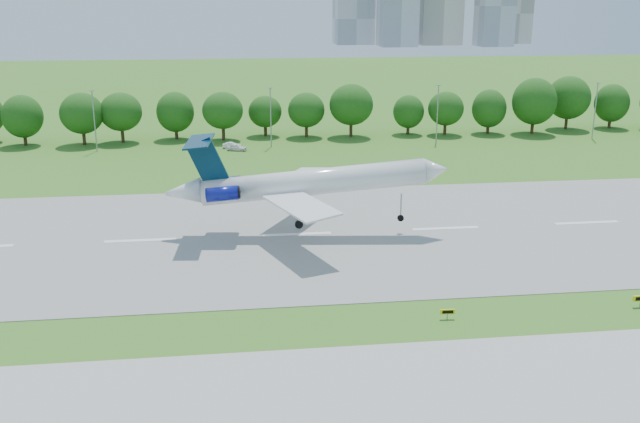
{
  "coord_description": "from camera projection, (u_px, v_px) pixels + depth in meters",
  "views": [
    {
      "loc": [
        -27.86,
        -62.81,
        29.9
      ],
      "look_at": [
        -17.81,
        18.0,
        5.21
      ],
      "focal_mm": 40.0,
      "sensor_mm": 36.0,
      "label": 1
    }
  ],
  "objects": [
    {
      "name": "ground",
      "position": [
        518.0,
        306.0,
        71.61
      ],
      "size": [
        600.0,
        600.0,
        0.0
      ],
      "primitive_type": "plane",
      "color": "#366C1C",
      "rests_on": "ground"
    },
    {
      "name": "runway",
      "position": [
        445.0,
        229.0,
        95.34
      ],
      "size": [
        400.0,
        45.0,
        0.08
      ],
      "primitive_type": "cube",
      "color": "gray",
      "rests_on": "ground"
    },
    {
      "name": "taxiway",
      "position": [
        609.0,
        403.0,
        54.51
      ],
      "size": [
        400.0,
        23.0,
        0.08
      ],
      "primitive_type": "cube",
      "color": "#ADADA8",
      "rests_on": "ground"
    },
    {
      "name": "tree_line",
      "position": [
        359.0,
        108.0,
        157.18
      ],
      "size": [
        288.4,
        8.4,
        10.4
      ],
      "color": "#382314",
      "rests_on": "ground"
    },
    {
      "name": "light_poles",
      "position": [
        355.0,
        115.0,
        147.35
      ],
      "size": [
        175.9,
        0.25,
        12.19
      ],
      "color": "gray",
      "rests_on": "ground"
    },
    {
      "name": "airliner",
      "position": [
        299.0,
        182.0,
        91.14
      ],
      "size": [
        36.61,
        26.48,
        11.53
      ],
      "rotation": [
        0.0,
        -0.09,
        -0.08
      ],
      "color": "white",
      "rests_on": "ground"
    },
    {
      "name": "taxi_sign_left",
      "position": [
        448.0,
        312.0,
        68.56
      ],
      "size": [
        1.44,
        0.26,
        1.01
      ],
      "rotation": [
        0.0,
        0.0,
        -0.06
      ],
      "color": "gray",
      "rests_on": "ground"
    },
    {
      "name": "service_vehicle_a",
      "position": [
        232.0,
        145.0,
        145.62
      ],
      "size": [
        3.81,
        1.63,
        1.22
      ],
      "primitive_type": "imported",
      "rotation": [
        0.0,
        0.0,
        1.48
      ],
      "color": "silver",
      "rests_on": "ground"
    },
    {
      "name": "service_vehicle_b",
      "position": [
        237.0,
        147.0,
        143.29
      ],
      "size": [
        4.31,
        2.84,
        1.36
      ],
      "primitive_type": "imported",
      "rotation": [
        0.0,
        0.0,
        1.23
      ],
      "color": "white",
      "rests_on": "ground"
    }
  ]
}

